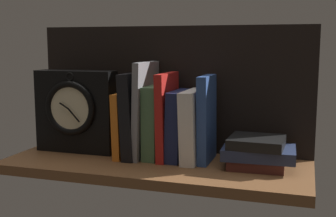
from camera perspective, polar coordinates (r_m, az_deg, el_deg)
The scene contains 12 objects.
ground_plane at distance 113.86cm, azimuth -1.74°, elevation -7.57°, with size 78.35×29.28×2.50cm, color brown.
back_panel at distance 123.41cm, azimuth 0.40°, elevation 2.56°, with size 78.35×1.20×35.01cm, color black.
book_orange_pandolfini at distance 119.74cm, azimuth -5.40°, elevation -1.95°, with size 1.99×16.09×17.28cm, color orange.
book_black_skeptic at distance 118.23cm, azimuth -4.16°, elevation -0.78°, with size 3.06×16.67×22.50cm, color black.
book_gray_chess at distance 117.04cm, azimuth -2.95°, elevation -0.14°, with size 1.69×15.73×25.40cm, color gray.
book_green_romantic at distance 116.53cm, azimuth -1.56°, elevation -1.72°, with size 3.71×13.28×19.20cm, color #476B44.
book_red_requiem at distance 115.24cm, azimuth -0.07°, elevation -0.98°, with size 2.07×14.79×22.58cm, color red.
book_navy_bierce at distance 114.73cm, azimuth 1.43°, elevation -2.17°, with size 3.60×13.57×18.06cm, color #192147.
book_white_catcher at distance 113.66cm, azimuth 3.37°, elevation -2.21°, with size 3.84×15.94×18.33cm, color silver.
book_blue_modern at distance 112.53cm, azimuth 5.08°, elevation -1.35°, with size 2.44×12.56×22.17cm, color #2D4C8E.
framed_clock at distance 124.87cm, azimuth -11.91°, elevation -0.29°, with size 22.81×7.63×22.81cm.
book_stack_side at distance 109.81cm, azimuth 11.59°, elevation -5.57°, with size 17.88×13.26×7.58cm.
Camera 1 is at (36.66, -103.12, 30.14)cm, focal length 46.82 mm.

